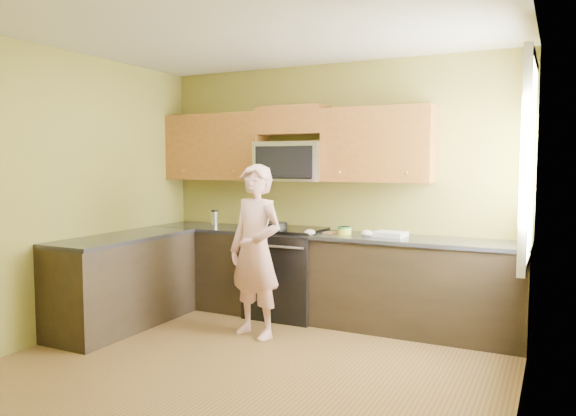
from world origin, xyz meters
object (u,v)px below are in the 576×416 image
Objects in this scene: frying_pan at (274,228)px; travel_mug at (215,225)px; butter_tub at (345,234)px; microwave at (292,181)px; stove at (287,272)px; woman at (256,251)px.

travel_mug is (-0.91, 0.25, -0.03)m from frying_pan.
frying_pan is at bearing -173.58° from butter_tub.
stove is at bearing -90.00° from microwave.
stove is at bearing 106.91° from woman.
butter_tub is 0.80× the size of travel_mug.
woman reaches higher than stove.
stove is 1.25× the size of microwave.
microwave is 5.52× the size of butter_tub.
travel_mug is at bearing 174.59° from butter_tub.
microwave reaches higher than frying_pan.
frying_pan is 0.95m from travel_mug.
stove is 0.79m from butter_tub.
microwave is 1.53× the size of frying_pan.
microwave is (0.00, 0.12, 0.97)m from stove.
microwave reaches higher than woman.
microwave is 4.41× the size of travel_mug.
microwave is at bearing -2.24° from travel_mug.
butter_tub is at bearing 0.50° from stove.
woman is (0.05, -0.88, -0.63)m from microwave.
butter_tub is (0.61, 0.76, 0.10)m from woman.
woman is 0.98m from butter_tub.
frying_pan is at bearing -119.12° from microwave.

